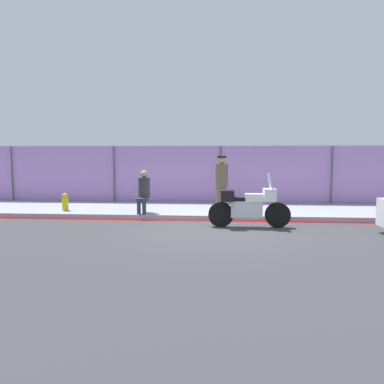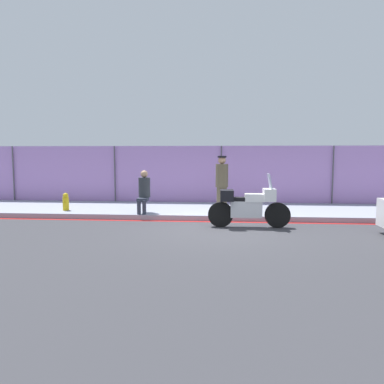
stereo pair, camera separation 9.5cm
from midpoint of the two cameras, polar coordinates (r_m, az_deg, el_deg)
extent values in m
plane|color=#38383D|center=(10.05, 4.04, -5.77)|extent=(120.00, 120.00, 0.00)
cube|color=#8E93A3|center=(12.94, 4.12, -2.84)|extent=(31.11, 3.30, 0.16)
cube|color=red|center=(11.23, 4.08, -4.54)|extent=(31.11, 0.18, 0.01)
cube|color=#AD7FC6|center=(14.56, 4.19, 2.42)|extent=(29.55, 0.08, 2.34)
cylinder|color=#4C4C51|center=(16.73, -25.87, 2.29)|extent=(0.05, 0.05, 2.34)
cylinder|color=#4C4C51|center=(15.06, -11.96, 2.42)|extent=(0.05, 0.05, 2.34)
cylinder|color=#4C4C51|center=(14.46, 4.19, 2.40)|extent=(0.05, 0.05, 2.34)
cylinder|color=#4C4C51|center=(15.04, 20.36, 2.19)|extent=(0.05, 0.05, 2.34)
cylinder|color=black|center=(10.54, 12.69, -3.44)|extent=(0.70, 0.15, 0.69)
cylinder|color=black|center=(10.40, 4.17, -3.43)|extent=(0.70, 0.15, 0.69)
cube|color=silver|center=(10.41, 8.04, -2.59)|extent=(0.86, 0.29, 0.45)
cube|color=white|center=(10.39, 9.26, -0.86)|extent=(0.52, 0.32, 0.22)
cube|color=black|center=(10.37, 7.55, -1.07)|extent=(0.60, 0.29, 0.10)
cube|color=white|center=(10.43, 11.49, -0.43)|extent=(0.33, 0.48, 0.34)
cube|color=silver|center=(10.40, 11.53, 1.65)|extent=(0.11, 0.42, 0.42)
cube|color=black|center=(10.33, 5.14, -0.51)|extent=(0.37, 0.51, 0.30)
cylinder|color=brown|center=(12.49, 4.30, -1.00)|extent=(0.34, 0.34, 0.77)
cylinder|color=brown|center=(12.42, 4.32, 2.51)|extent=(0.42, 0.42, 0.77)
sphere|color=tan|center=(12.41, 4.34, 4.87)|extent=(0.26, 0.26, 0.26)
cylinder|color=black|center=(12.41, 4.35, 5.38)|extent=(0.30, 0.30, 0.06)
cylinder|color=#2D3342|center=(11.65, -8.33, -2.33)|extent=(0.12, 0.12, 0.44)
cylinder|color=#2D3342|center=(11.61, -7.52, -2.35)|extent=(0.12, 0.12, 0.44)
cube|color=#2D3342|center=(11.81, -7.71, -1.14)|extent=(0.32, 0.44, 0.10)
cylinder|color=#2D3338|center=(11.99, -7.52, 0.70)|extent=(0.37, 0.37, 0.62)
sphere|color=tan|center=(11.96, -7.54, 2.74)|extent=(0.23, 0.23, 0.23)
cylinder|color=gold|center=(13.06, -18.94, -1.73)|extent=(0.20, 0.20, 0.43)
sphere|color=gold|center=(13.03, -18.98, -0.54)|extent=(0.18, 0.18, 0.18)
cylinder|color=gold|center=(12.96, -19.14, -1.69)|extent=(0.07, 0.08, 0.07)
camera|label=1|loc=(0.05, -90.23, -0.02)|focal=35.00mm
camera|label=2|loc=(0.05, 89.77, 0.02)|focal=35.00mm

